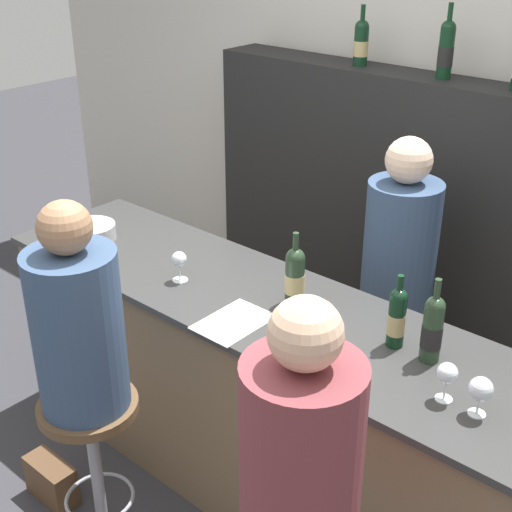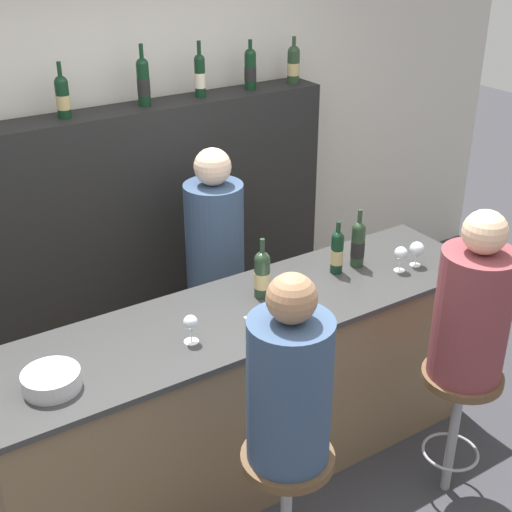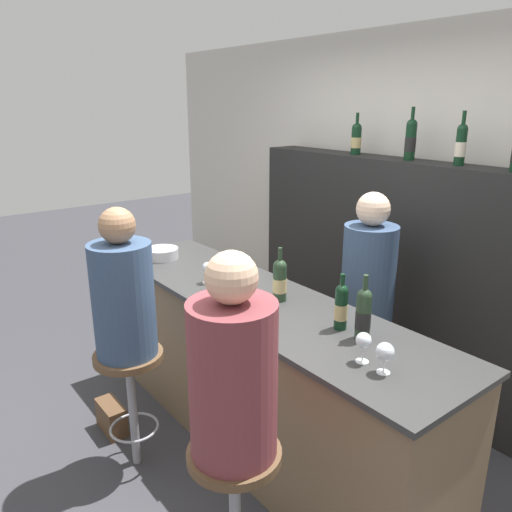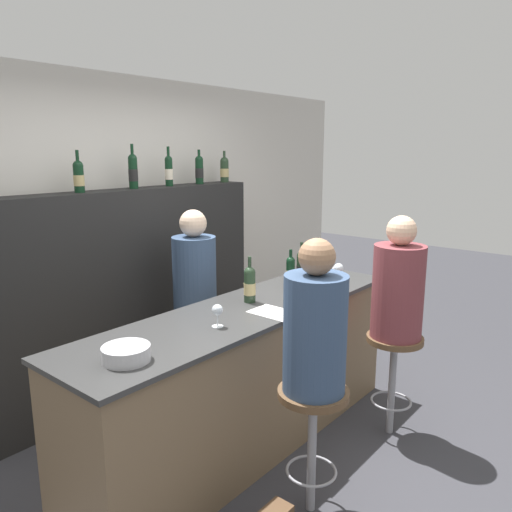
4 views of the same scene
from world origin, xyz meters
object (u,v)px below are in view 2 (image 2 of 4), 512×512
Objects in this scene: wine_glass_1 at (401,254)px; bar_stool_right at (458,399)px; wine_bottle_counter_1 at (337,252)px; wine_bottle_backbar_3 at (250,69)px; wine_bottle_backbar_4 at (293,64)px; wine_bottle_backbar_2 at (200,75)px; guest_seated_right at (473,308)px; wine_bottle_backbar_0 at (63,96)px; wine_glass_0 at (191,323)px; wine_bottle_counter_0 at (262,274)px; wine_bottle_backbar_1 at (143,81)px; wine_glass_2 at (417,249)px; bartender at (216,284)px; guest_seated_left at (289,383)px; bar_stool_left at (287,483)px; wine_bottle_counter_2 at (358,243)px; metal_bowl at (51,380)px.

bar_stool_right is (-0.13, -0.61, -0.51)m from wine_glass_1.
wine_glass_1 is 0.19× the size of bar_stool_right.
wine_bottle_counter_1 is 1.40m from wine_bottle_backbar_3.
wine_bottle_backbar_2 is at bearing 180.00° from wine_bottle_backbar_4.
bar_stool_right is 0.87× the size of guest_seated_right.
wine_bottle_backbar_0 reaches higher than wine_bottle_backbar_4.
wine_bottle_counter_0 is at bearing 19.25° from wine_glass_0.
wine_bottle_backbar_1 reaches higher than wine_glass_2.
wine_bottle_counter_0 is at bearing -99.00° from bartender.
guest_seated_left is at bearing -137.79° from wine_bottle_counter_1.
wine_bottle_backbar_0 is 1.53m from wine_bottle_backbar_4.
wine_bottle_backbar_1 is (-0.51, 1.18, 0.73)m from wine_bottle_counter_1.
bar_stool_left is at bearing -100.06° from wine_bottle_backbar_1.
wine_bottle_backbar_2 is (0.33, 1.18, 0.72)m from wine_bottle_counter_0.
wine_bottle_counter_0 is 1.08× the size of wine_bottle_backbar_4.
wine_bottle_counter_2 is 2.38× the size of wine_glass_0.
bartender reaches higher than bar_stool_right.
guest_seated_left is (-1.07, -1.96, -0.74)m from wine_bottle_backbar_3.
guest_seated_right is (-0.37, -1.96, -0.72)m from wine_bottle_backbar_4.
guest_seated_left is (0.74, -0.62, 0.07)m from metal_bowl.
wine_bottle_backbar_4 reaches higher than wine_bottle_counter_2.
bartender is at bearing -39.91° from wine_bottle_backbar_0.
wine_bottle_counter_2 is at bearing 131.14° from wine_glass_1.
bar_stool_left is (-0.35, -1.96, -1.26)m from wine_bottle_backbar_1.
wine_bottle_backbar_4 reaches higher than bar_stool_right.
wine_bottle_backbar_0 is 2.17× the size of wine_glass_2.
wine_bottle_backbar_0 is 0.36× the size of guest_seated_right.
wine_glass_2 is 0.66m from guest_seated_right.
wine_bottle_backbar_4 reaches higher than wine_glass_2.
wine_glass_2 is (1.38, 0.00, -0.00)m from wine_glass_0.
wine_bottle_backbar_4 is 1.54m from wine_glass_2.
wine_bottle_counter_0 is 1.47m from wine_bottle_backbar_0.
wine_bottle_backbar_4 is 2.71m from bar_stool_left.
bar_stool_left is at bearing -79.95° from wine_glass_0.
metal_bowl is (-2.02, 0.01, -0.06)m from wine_glass_2.
guest_seated_left is at bearing -152.24° from wine_glass_1.
wine_bottle_backbar_1 is 1.24m from bartender.
guest_seated_right is at bearing -0.00° from guest_seated_left.
wine_bottle_counter_1 is 0.80m from guest_seated_right.
wine_bottle_backbar_0 is (-1.13, 1.18, 0.70)m from wine_bottle_counter_2.
guest_seated_left is at bearing -142.12° from wine_bottle_counter_2.
bar_stool_left is at bearing -116.40° from wine_bottle_counter_0.
wine_bottle_backbar_1 reaches higher than guest_seated_left.
wine_bottle_backbar_4 is at bearing 79.22° from guest_seated_right.
wine_glass_0 is 0.57× the size of metal_bowl.
wine_bottle_backbar_1 is 1.61m from wine_glass_0.
wine_bottle_backbar_1 reaches higher than wine_glass_1.
wine_bottle_backbar_1 reaches higher than wine_bottle_backbar_0.
bartender is at bearing 81.00° from wine_bottle_counter_0.
wine_bottle_counter_2 is 1.76m from metal_bowl.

